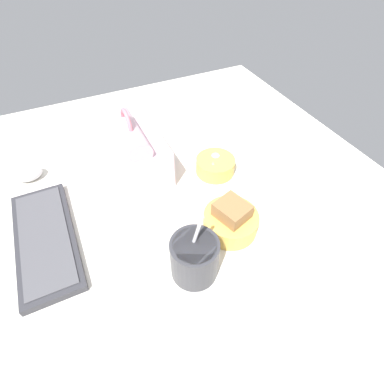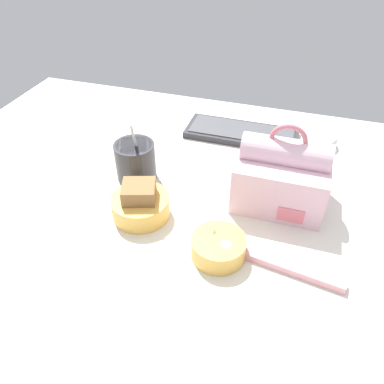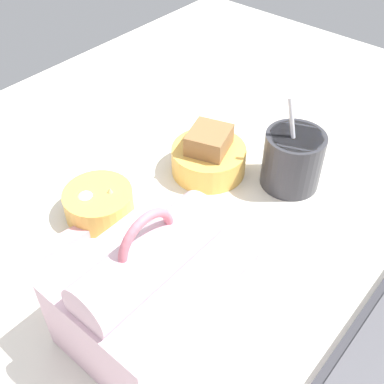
{
  "view_description": "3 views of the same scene",
  "coord_description": "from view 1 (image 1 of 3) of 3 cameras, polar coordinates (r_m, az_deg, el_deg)",
  "views": [
    {
      "loc": [
        -41.36,
        21.7,
        58.64
      ],
      "look_at": [
        3.71,
        0.48,
        7.0
      ],
      "focal_mm": 28.0,
      "sensor_mm": 36.0,
      "label": 1
    },
    {
      "loc": [
        22.26,
        -59.17,
        58.7
      ],
      "look_at": [
        3.71,
        0.48,
        7.0
      ],
      "focal_mm": 35.0,
      "sensor_mm": 36.0,
      "label": 2
    },
    {
      "loc": [
        43.93,
        34.71,
        55.62
      ],
      "look_at": [
        3.71,
        0.48,
        7.0
      ],
      "focal_mm": 45.0,
      "sensor_mm": 36.0,
      "label": 3
    }
  ],
  "objects": [
    {
      "name": "bento_bowl_sandwich",
      "position": [
        0.69,
        7.38,
        -5.34
      ],
      "size": [
        12.62,
        12.62,
        8.28
      ],
      "color": "#EAB24C",
      "rests_on": "desk_surface"
    },
    {
      "name": "desk_surface",
      "position": [
        0.74,
        1.56,
        -4.98
      ],
      "size": [
        140.0,
        110.0,
        2.0
      ],
      "color": "silver",
      "rests_on": "ground"
    },
    {
      "name": "chopstick_case",
      "position": [
        0.93,
        0.24,
        9.33
      ],
      "size": [
        21.07,
        5.49,
        1.6
      ],
      "color": "pink",
      "rests_on": "desk_surface"
    },
    {
      "name": "computer_mouse",
      "position": [
        0.92,
        -28.8,
        3.13
      ],
      "size": [
        5.41,
        7.39,
        3.97
      ],
      "color": "silver",
      "rests_on": "desk_surface"
    },
    {
      "name": "bento_bowl_snacks",
      "position": [
        0.83,
        4.45,
        5.09
      ],
      "size": [
        10.7,
        10.7,
        5.23
      ],
      "color": "#EAB24C",
      "rests_on": "desk_surface"
    },
    {
      "name": "lunch_bag",
      "position": [
        0.81,
        -11.31,
        7.29
      ],
      "size": [
        19.62,
        16.2,
        19.78
      ],
      "color": "beige",
      "rests_on": "desk_surface"
    },
    {
      "name": "soup_cup",
      "position": [
        0.61,
        0.47,
        -12.38
      ],
      "size": [
        9.68,
        9.68,
        16.06
      ],
      "color": "#333338",
      "rests_on": "desk_surface"
    },
    {
      "name": "keyboard",
      "position": [
        0.76,
        -26.14,
        -8.0
      ],
      "size": [
        31.81,
        12.39,
        2.1
      ],
      "color": "#2D2D33",
      "rests_on": "desk_surface"
    }
  ]
}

